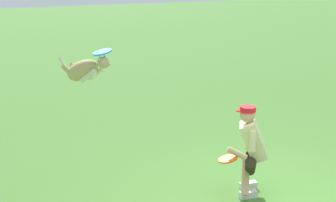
{
  "coord_description": "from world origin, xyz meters",
  "views": [
    {
      "loc": [
        3.42,
        4.89,
        3.23
      ],
      "look_at": [
        1.0,
        -1.3,
        1.27
      ],
      "focal_mm": 51.95,
      "sensor_mm": 36.0,
      "label": 1
    }
  ],
  "objects_px": {
    "dog": "(85,70)",
    "frisbee_held": "(228,159)",
    "person": "(251,148)",
    "frisbee_flying": "(102,52)"
  },
  "relations": [
    {
      "from": "dog",
      "to": "frisbee_held",
      "type": "distance_m",
      "value": 2.45
    },
    {
      "from": "person",
      "to": "frisbee_flying",
      "type": "xyz_separation_m",
      "value": [
        1.73,
        -1.32,
        1.23
      ]
    },
    {
      "from": "dog",
      "to": "frisbee_flying",
      "type": "xyz_separation_m",
      "value": [
        -0.22,
        0.2,
        0.29
      ]
    },
    {
      "from": "frisbee_flying",
      "to": "frisbee_held",
      "type": "relative_size",
      "value": 1.06
    },
    {
      "from": "person",
      "to": "frisbee_held",
      "type": "xyz_separation_m",
      "value": [
        0.38,
        0.06,
        -0.09
      ]
    },
    {
      "from": "frisbee_flying",
      "to": "dog",
      "type": "bearing_deg",
      "value": -41.73
    },
    {
      "from": "person",
      "to": "dog",
      "type": "distance_m",
      "value": 2.65
    },
    {
      "from": "person",
      "to": "dog",
      "type": "height_order",
      "value": "dog"
    },
    {
      "from": "dog",
      "to": "frisbee_held",
      "type": "bearing_deg",
      "value": 7.94
    },
    {
      "from": "dog",
      "to": "frisbee_flying",
      "type": "distance_m",
      "value": 0.42
    }
  ]
}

